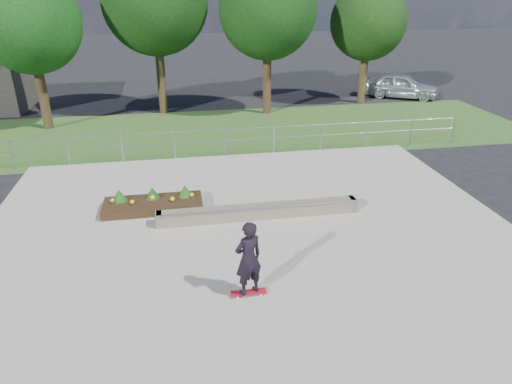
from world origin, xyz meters
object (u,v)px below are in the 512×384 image
Objects in this scene: planter_bed at (153,203)px; skateboarder at (248,259)px; grind_ledge at (259,211)px; parked_car at (401,86)px.

skateboarder is at bearing -65.30° from planter_bed.
parked_car is (11.49, 14.29, 0.47)m from grind_ledge.
planter_bed is at bearing 114.70° from skateboarder.
grind_ledge is 3.27× the size of skateboarder.
grind_ledge is 2.00× the size of planter_bed.
skateboarder is 21.77m from parked_car.
grind_ledge is 3.80m from skateboarder.
planter_bed reaches higher than grind_ledge.
skateboarder reaches higher than planter_bed.
skateboarder is (2.21, -4.81, 0.77)m from planter_bed.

